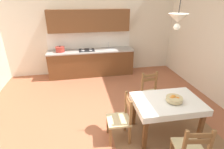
# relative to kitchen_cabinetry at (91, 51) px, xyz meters

# --- Properties ---
(ground_plane) EXTENTS (6.39, 6.91, 0.10)m
(ground_plane) POSITION_rel_kitchen_cabinetry_xyz_m (0.13, -2.88, -0.91)
(ground_plane) COLOR #A86042
(wall_back) EXTENTS (6.39, 0.12, 4.24)m
(wall_back) POSITION_rel_kitchen_cabinetry_xyz_m (0.13, 0.33, 1.26)
(wall_back) COLOR silver
(wall_back) RESTS_ON ground_plane
(area_rug) EXTENTS (2.10, 1.60, 0.01)m
(area_rug) POSITION_rel_kitchen_cabinetry_xyz_m (1.19, -3.38, -0.85)
(area_rug) COLOR #8C6544
(area_rug) RESTS_ON ground_plane
(kitchen_cabinetry) EXTENTS (2.89, 0.63, 2.20)m
(kitchen_cabinetry) POSITION_rel_kitchen_cabinetry_xyz_m (0.00, 0.00, 0.00)
(kitchen_cabinetry) COLOR brown
(kitchen_cabinetry) RESTS_ON ground_plane
(dining_table) EXTENTS (1.29, 0.90, 0.75)m
(dining_table) POSITION_rel_kitchen_cabinetry_xyz_m (1.19, -3.28, -0.24)
(dining_table) COLOR brown
(dining_table) RESTS_ON ground_plane
(dining_chair_kitchen_side) EXTENTS (0.46, 0.46, 0.93)m
(dining_chair_kitchen_side) POSITION_rel_kitchen_cabinetry_xyz_m (1.23, -2.45, -0.41)
(dining_chair_kitchen_side) COLOR #D1BC89
(dining_chair_kitchen_side) RESTS_ON ground_plane
(dining_chair_tv_side) EXTENTS (0.43, 0.43, 0.93)m
(dining_chair_tv_side) POSITION_rel_kitchen_cabinetry_xyz_m (0.28, -3.27, -0.41)
(dining_chair_tv_side) COLOR #D1BC89
(dining_chair_tv_side) RESTS_ON ground_plane
(fruit_bowl) EXTENTS (0.30, 0.30, 0.12)m
(fruit_bowl) POSITION_rel_kitchen_cabinetry_xyz_m (1.28, -3.34, -0.04)
(fruit_bowl) COLOR tan
(fruit_bowl) RESTS_ON dining_table
(pendant_lamp) EXTENTS (0.32, 0.32, 0.81)m
(pendant_lamp) POSITION_rel_kitchen_cabinetry_xyz_m (1.22, -3.16, 1.37)
(pendant_lamp) COLOR black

